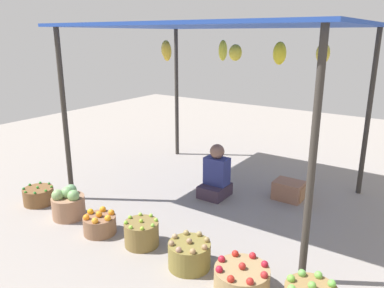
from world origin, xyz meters
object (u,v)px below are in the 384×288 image
at_px(wooden_crate_near_vendor, 288,190).
at_px(wooden_crate_stacked_rear, 289,190).
at_px(basket_red_apples, 242,278).
at_px(basket_green_chilies, 39,196).
at_px(basket_limes, 142,233).
at_px(vendor_person, 216,176).
at_px(basket_oranges, 100,224).
at_px(basket_potatoes, 189,254).
at_px(basket_cabbages, 68,204).

distance_m(wooden_crate_near_vendor, wooden_crate_stacked_rear, 0.07).
bearing_deg(basket_red_apples, basket_green_chilies, 178.81).
bearing_deg(basket_red_apples, basket_limes, 177.08).
xyz_separation_m(vendor_person, basket_oranges, (-0.58, -1.71, -0.18)).
relative_size(basket_green_chilies, basket_potatoes, 0.95).
height_order(basket_oranges, basket_red_apples, basket_red_apples).
xyz_separation_m(vendor_person, wooden_crate_near_vendor, (0.92, 0.49, -0.17)).
xyz_separation_m(basket_oranges, basket_potatoes, (1.26, 0.04, 0.02)).
relative_size(vendor_person, basket_red_apples, 1.51).
bearing_deg(wooden_crate_near_vendor, basket_potatoes, -96.14).
distance_m(vendor_person, basket_cabbages, 2.05).
bearing_deg(basket_potatoes, wooden_crate_near_vendor, 83.86).
distance_m(basket_limes, wooden_crate_stacked_rear, 2.36).
relative_size(basket_red_apples, wooden_crate_near_vendor, 1.30).
relative_size(basket_oranges, basket_red_apples, 0.75).
bearing_deg(basket_potatoes, basket_green_chilies, 179.07).
xyz_separation_m(basket_red_apples, wooden_crate_near_vendor, (-0.37, 2.18, 0.02)).
distance_m(basket_cabbages, basket_red_apples, 2.51).
relative_size(basket_cabbages, basket_oranges, 1.08).
xyz_separation_m(vendor_person, basket_potatoes, (0.68, -1.66, -0.16)).
bearing_deg(basket_cabbages, basket_limes, 1.30).
bearing_deg(wooden_crate_stacked_rear, basket_green_chilies, -142.23).
xyz_separation_m(basket_green_chilies, wooden_crate_near_vendor, (2.82, 2.11, 0.02)).
height_order(basket_green_chilies, basket_cabbages, basket_cabbages).
xyz_separation_m(basket_oranges, wooden_crate_near_vendor, (1.50, 2.20, 0.02)).
bearing_deg(basket_cabbages, vendor_person, 53.61).
xyz_separation_m(basket_cabbages, basket_red_apples, (2.51, -0.04, -0.07)).
height_order(basket_limes, basket_potatoes, basket_potatoes).
relative_size(basket_limes, basket_red_apples, 0.75).
height_order(basket_cabbages, wooden_crate_stacked_rear, basket_cabbages).
distance_m(basket_limes, basket_potatoes, 0.68).
bearing_deg(wooden_crate_stacked_rear, basket_red_apples, -80.35).
bearing_deg(basket_limes, basket_red_apples, -2.92).
bearing_deg(basket_red_apples, wooden_crate_stacked_rear, 99.65).
relative_size(basket_green_chilies, wooden_crate_near_vendor, 1.03).
bearing_deg(basket_oranges, basket_limes, 8.21).
xyz_separation_m(basket_limes, wooden_crate_stacked_rear, (0.90, 2.18, -0.04)).
bearing_deg(basket_limes, basket_cabbages, -178.70).
bearing_deg(wooden_crate_stacked_rear, basket_potatoes, -95.73).
distance_m(basket_limes, basket_red_apples, 1.28).
relative_size(basket_red_apples, wooden_crate_stacked_rear, 1.20).
bearing_deg(basket_limes, wooden_crate_stacked_rear, 67.56).
xyz_separation_m(vendor_person, basket_cabbages, (-1.22, -1.65, -0.12)).
bearing_deg(vendor_person, wooden_crate_near_vendor, 28.15).
bearing_deg(basket_green_chilies, basket_red_apples, -1.19).
height_order(vendor_person, wooden_crate_near_vendor, vendor_person).
distance_m(vendor_person, basket_oranges, 1.81).
distance_m(basket_red_apples, wooden_crate_near_vendor, 2.21).
relative_size(basket_limes, basket_potatoes, 0.89).
distance_m(vendor_person, basket_potatoes, 1.81).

